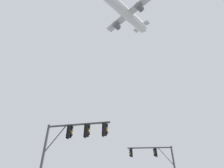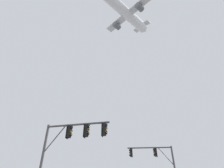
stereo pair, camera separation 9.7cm
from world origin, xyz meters
name	(u,v)px [view 2 (the right image)]	position (x,y,z in m)	size (l,w,h in m)	color
signal_pole_near	(70,141)	(-3.93, 7.79, 4.66)	(5.08, 1.16, 6.06)	#4C4C51
signal_pole_far	(157,160)	(4.03, 16.10, 4.46)	(5.17, 0.60, 5.96)	#4C4C51
airplane	(126,13)	(2.99, 32.16, 51.86)	(18.33, 18.86, 6.39)	white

